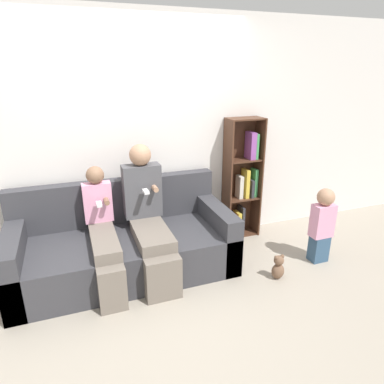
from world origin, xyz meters
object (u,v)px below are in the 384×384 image
object	(u,v)px
teddy_bear	(278,268)
toddler_standing	(322,224)
bookshelf	(242,181)
adult_seated	(148,213)
couch	(125,247)
child_seated	(103,232)

from	to	relation	value
teddy_bear	toddler_standing	bearing A→B (deg)	13.52
bookshelf	teddy_bear	bearing A→B (deg)	-96.46
adult_seated	bookshelf	bearing A→B (deg)	18.63
couch	child_seated	size ratio (longest dim) A/B	1.98
couch	adult_seated	distance (m)	0.45
bookshelf	teddy_bear	world-z (taller)	bookshelf
adult_seated	teddy_bear	world-z (taller)	adult_seated
adult_seated	teddy_bear	xyz separation A→B (m)	(1.15, -0.60, -0.52)
child_seated	teddy_bear	distance (m)	1.74
couch	bookshelf	size ratio (longest dim) A/B	1.48
adult_seated	couch	bearing A→B (deg)	165.74
adult_seated	child_seated	xyz separation A→B (m)	(-0.45, -0.06, -0.11)
bookshelf	teddy_bear	size ratio (longest dim) A/B	5.52
adult_seated	teddy_bear	distance (m)	1.40
child_seated	bookshelf	distance (m)	1.79
adult_seated	bookshelf	world-z (taller)	bookshelf
child_seated	toddler_standing	size ratio (longest dim) A/B	1.31
adult_seated	toddler_standing	xyz separation A→B (m)	(1.76, -0.46, -0.21)
couch	bookshelf	xyz separation A→B (m)	(1.51, 0.36, 0.42)
couch	teddy_bear	size ratio (longest dim) A/B	8.19
couch	bookshelf	bearing A→B (deg)	13.56
toddler_standing	adult_seated	bearing A→B (deg)	165.47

